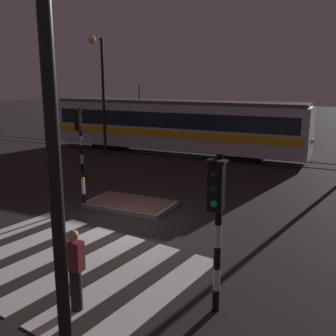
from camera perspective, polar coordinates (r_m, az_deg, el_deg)
name	(u,v)px	position (r m, az deg, el deg)	size (l,w,h in m)	color
ground_plane	(125,224)	(12.76, -6.31, -8.10)	(120.00, 120.00, 0.00)	black
rail_near	(229,160)	(22.66, 8.85, 1.16)	(80.00, 0.12, 0.03)	#59595E
rail_far	(236,156)	(24.01, 9.87, 1.78)	(80.00, 0.12, 0.03)	#59595E
crosswalk_zebra	(62,262)	(10.59, -15.04, -12.99)	(7.13, 5.42, 0.02)	silver
traffic_island	(131,204)	(14.42, -5.45, -5.22)	(3.08, 1.76, 0.18)	slate
traffic_light_corner_far_left	(79,131)	(19.53, -12.71, 5.29)	(0.36, 0.42, 3.16)	black
traffic_light_corner_near_right	(217,212)	(7.45, 7.09, -6.29)	(0.36, 0.42, 3.21)	black
street_lamp_trackside_left	(100,81)	(23.63, -9.75, 12.26)	(0.44, 1.21, 6.86)	black
street_lamp_near_kerb	(32,47)	(4.93, -19.07, 16.21)	(0.44, 1.21, 7.80)	black
tram	(174,125)	(24.39, 0.85, 6.26)	(16.31, 2.58, 4.15)	silver
pedestrian_waiting_at_kerb	(75,270)	(8.18, -13.32, -14.17)	(0.36, 0.24, 1.71)	black
bollard_island_edge	(84,192)	(14.46, -12.13, -3.45)	(0.12, 0.12, 1.11)	black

